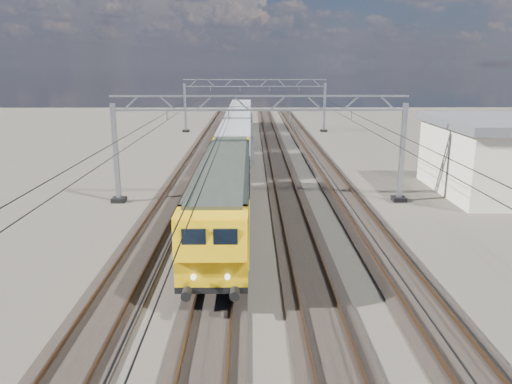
{
  "coord_description": "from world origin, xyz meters",
  "views": [
    {
      "loc": [
        -0.56,
        -28.62,
        9.02
      ],
      "look_at": [
        -0.29,
        -2.78,
        2.4
      ],
      "focal_mm": 35.0,
      "sensor_mm": 36.0,
      "label": 1
    }
  ],
  "objects_px": {
    "locomotive": "(225,190)",
    "hopper_wagon_mid": "(239,124)",
    "catenary_gantry_far": "(255,103)",
    "hopper_wagon_third": "(241,113)",
    "catenary_gantry_mid": "(259,144)",
    "hopper_wagon_lead": "(235,143)"
  },
  "relations": [
    {
      "from": "locomotive",
      "to": "hopper_wagon_third",
      "type": "height_order",
      "value": "locomotive"
    },
    {
      "from": "catenary_gantry_mid",
      "to": "catenary_gantry_far",
      "type": "bearing_deg",
      "value": 90.0
    },
    {
      "from": "locomotive",
      "to": "hopper_wagon_mid",
      "type": "relative_size",
      "value": 1.62
    },
    {
      "from": "hopper_wagon_third",
      "to": "hopper_wagon_mid",
      "type": "bearing_deg",
      "value": -90.0
    },
    {
      "from": "catenary_gantry_far",
      "to": "hopper_wagon_third",
      "type": "height_order",
      "value": "catenary_gantry_far"
    },
    {
      "from": "locomotive",
      "to": "hopper_wagon_lead",
      "type": "distance_m",
      "value": 17.7
    },
    {
      "from": "catenary_gantry_far",
      "to": "hopper_wagon_lead",
      "type": "relative_size",
      "value": 1.53
    },
    {
      "from": "locomotive",
      "to": "hopper_wagon_lead",
      "type": "height_order",
      "value": "locomotive"
    },
    {
      "from": "catenary_gantry_mid",
      "to": "locomotive",
      "type": "bearing_deg",
      "value": -108.09
    },
    {
      "from": "catenary_gantry_mid",
      "to": "hopper_wagon_third",
      "type": "relative_size",
      "value": 1.53
    },
    {
      "from": "locomotive",
      "to": "catenary_gantry_mid",
      "type": "bearing_deg",
      "value": 71.91
    },
    {
      "from": "hopper_wagon_lead",
      "to": "hopper_wagon_mid",
      "type": "height_order",
      "value": "same"
    },
    {
      "from": "hopper_wagon_mid",
      "to": "catenary_gantry_mid",
      "type": "bearing_deg",
      "value": -85.56
    },
    {
      "from": "hopper_wagon_mid",
      "to": "hopper_wagon_third",
      "type": "xyz_separation_m",
      "value": [
        0.0,
        14.2,
        0.0
      ]
    },
    {
      "from": "catenary_gantry_far",
      "to": "hopper_wagon_mid",
      "type": "xyz_separation_m",
      "value": [
        -2.0,
        -10.23,
        -1.67
      ]
    },
    {
      "from": "hopper_wagon_mid",
      "to": "hopper_wagon_lead",
      "type": "bearing_deg",
      "value": -90.0
    },
    {
      "from": "hopper_wagon_lead",
      "to": "hopper_wagon_third",
      "type": "bearing_deg",
      "value": 90.0
    },
    {
      "from": "catenary_gantry_far",
      "to": "locomotive",
      "type": "bearing_deg",
      "value": -92.72
    },
    {
      "from": "catenary_gantry_far",
      "to": "hopper_wagon_lead",
      "type": "distance_m",
      "value": 24.57
    },
    {
      "from": "locomotive",
      "to": "hopper_wagon_third",
      "type": "relative_size",
      "value": 1.62
    },
    {
      "from": "hopper_wagon_mid",
      "to": "hopper_wagon_third",
      "type": "bearing_deg",
      "value": 90.0
    },
    {
      "from": "catenary_gantry_mid",
      "to": "locomotive",
      "type": "relative_size",
      "value": 0.94
    }
  ]
}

